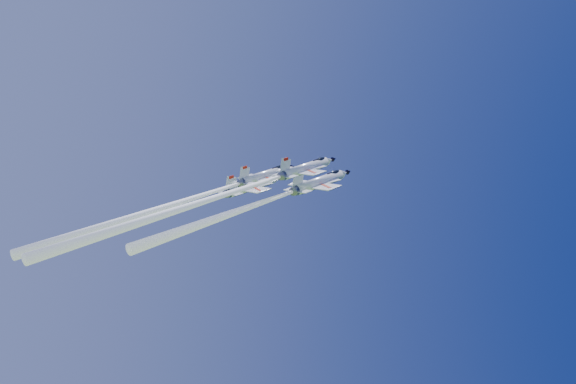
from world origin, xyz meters
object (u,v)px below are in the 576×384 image
jet_lead (263,202)px  jet_right (219,196)px  jet_left (193,205)px  jet_slot (186,201)px

jet_lead → jet_right: (-12.40, -8.67, -2.92)m
jet_left → jet_right: bearing=-24.3°
jet_right → jet_left: bearing=155.7°
jet_lead → jet_right: jet_right is taller
jet_slot → jet_lead: bearing=79.4°
jet_lead → jet_left: size_ratio=1.07×
jet_lead → jet_slot: size_ratio=1.00×
jet_left → jet_right: size_ratio=0.86×
jet_right → jet_slot: bearing=-174.8°
jet_left → jet_slot: 9.51m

